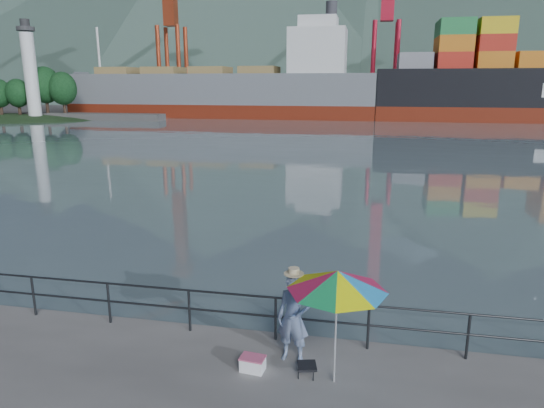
{
  "coord_description": "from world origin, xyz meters",
  "views": [
    {
      "loc": [
        2.81,
        -7.84,
        5.53
      ],
      "look_at": [
        0.06,
        6.0,
        2.0
      ],
      "focal_mm": 32.0,
      "sensor_mm": 36.0,
      "label": 1
    }
  ],
  "objects_px": {
    "fisherman": "(293,318)",
    "cooler_bag": "(253,364)",
    "beach_umbrella": "(337,281)",
    "bulk_carrier": "(230,91)"
  },
  "relations": [
    {
      "from": "beach_umbrella",
      "to": "bulk_carrier",
      "type": "bearing_deg",
      "value": 107.39
    },
    {
      "from": "cooler_bag",
      "to": "bulk_carrier",
      "type": "xyz_separation_m",
      "value": [
        -21.49,
        73.68,
        3.97
      ]
    },
    {
      "from": "beach_umbrella",
      "to": "cooler_bag",
      "type": "bearing_deg",
      "value": 178.02
    },
    {
      "from": "fisherman",
      "to": "cooler_bag",
      "type": "xyz_separation_m",
      "value": [
        -0.72,
        -0.55,
        -0.8
      ]
    },
    {
      "from": "fisherman",
      "to": "cooler_bag",
      "type": "height_order",
      "value": "fisherman"
    },
    {
      "from": "fisherman",
      "to": "beach_umbrella",
      "type": "bearing_deg",
      "value": -24.32
    },
    {
      "from": "fisherman",
      "to": "beach_umbrella",
      "type": "distance_m",
      "value": 1.56
    },
    {
      "from": "fisherman",
      "to": "beach_umbrella",
      "type": "xyz_separation_m",
      "value": [
        0.88,
        -0.6,
        1.14
      ]
    },
    {
      "from": "beach_umbrella",
      "to": "bulk_carrier",
      "type": "distance_m",
      "value": 77.29
    },
    {
      "from": "fisherman",
      "to": "cooler_bag",
      "type": "distance_m",
      "value": 1.2
    }
  ]
}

